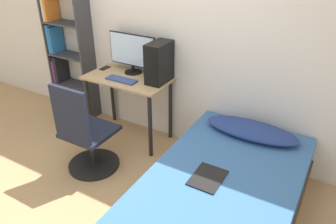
{
  "coord_description": "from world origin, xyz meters",
  "views": [
    {
      "loc": [
        1.76,
        -1.49,
        2.2
      ],
      "look_at": [
        0.44,
        0.8,
        0.75
      ],
      "focal_mm": 35.0,
      "sensor_mm": 36.0,
      "label": 1
    }
  ],
  "objects_px": {
    "keyboard": "(121,80)",
    "pc_tower": "(159,62)",
    "monitor": "(132,52)",
    "bed": "(220,200)",
    "office_chair": "(86,139)",
    "bookshelf": "(66,55)"
  },
  "relations": [
    {
      "from": "bookshelf",
      "to": "office_chair",
      "type": "bearing_deg",
      "value": -39.09
    },
    {
      "from": "bookshelf",
      "to": "bed",
      "type": "distance_m",
      "value": 2.75
    },
    {
      "from": "keyboard",
      "to": "pc_tower",
      "type": "distance_m",
      "value": 0.47
    },
    {
      "from": "office_chair",
      "to": "keyboard",
      "type": "height_order",
      "value": "office_chair"
    },
    {
      "from": "bookshelf",
      "to": "pc_tower",
      "type": "xyz_separation_m",
      "value": [
        1.46,
        -0.06,
        0.18
      ]
    },
    {
      "from": "office_chair",
      "to": "keyboard",
      "type": "bearing_deg",
      "value": 90.16
    },
    {
      "from": "bed",
      "to": "pc_tower",
      "type": "height_order",
      "value": "pc_tower"
    },
    {
      "from": "monitor",
      "to": "pc_tower",
      "type": "xyz_separation_m",
      "value": [
        0.4,
        -0.07,
        -0.03
      ]
    },
    {
      "from": "office_chair",
      "to": "monitor",
      "type": "relative_size",
      "value": 1.65
    },
    {
      "from": "monitor",
      "to": "pc_tower",
      "type": "distance_m",
      "value": 0.41
    },
    {
      "from": "bookshelf",
      "to": "bed",
      "type": "relative_size",
      "value": 0.83
    },
    {
      "from": "bookshelf",
      "to": "bed",
      "type": "height_order",
      "value": "bookshelf"
    },
    {
      "from": "monitor",
      "to": "keyboard",
      "type": "distance_m",
      "value": 0.35
    },
    {
      "from": "bookshelf",
      "to": "pc_tower",
      "type": "relative_size",
      "value": 3.8
    },
    {
      "from": "bed",
      "to": "pc_tower",
      "type": "relative_size",
      "value": 4.58
    },
    {
      "from": "office_chair",
      "to": "pc_tower",
      "type": "xyz_separation_m",
      "value": [
        0.37,
        0.83,
        0.62
      ]
    },
    {
      "from": "bed",
      "to": "keyboard",
      "type": "relative_size",
      "value": 5.52
    },
    {
      "from": "bookshelf",
      "to": "monitor",
      "type": "distance_m",
      "value": 1.08
    },
    {
      "from": "monitor",
      "to": "keyboard",
      "type": "height_order",
      "value": "monitor"
    },
    {
      "from": "keyboard",
      "to": "office_chair",
      "type": "bearing_deg",
      "value": -89.84
    },
    {
      "from": "office_chair",
      "to": "bed",
      "type": "bearing_deg",
      "value": 0.7
    },
    {
      "from": "office_chair",
      "to": "bed",
      "type": "distance_m",
      "value": 1.46
    }
  ]
}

